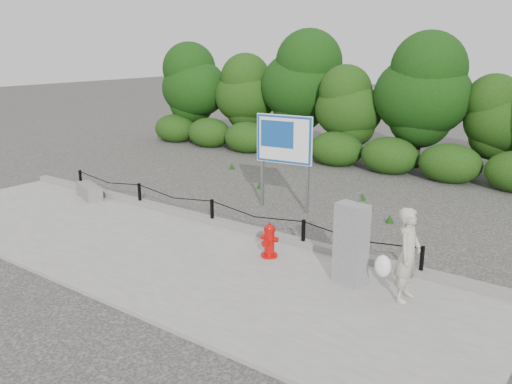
{
  "coord_description": "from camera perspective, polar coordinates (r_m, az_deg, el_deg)",
  "views": [
    {
      "loc": [
        8.03,
        -9.02,
        4.17
      ],
      "look_at": [
        1.13,
        0.2,
        1.0
      ],
      "focal_mm": 38.0,
      "sensor_mm": 36.0,
      "label": 1
    }
  ],
  "objects": [
    {
      "name": "concrete_block",
      "position": [
        15.49,
        -17.15,
        0.07
      ],
      "size": [
        1.2,
        0.75,
        0.36
      ],
      "primitive_type": "cube",
      "rotation": [
        0.0,
        0.0,
        -0.34
      ],
      "color": "slate",
      "rests_on": "sidewalk"
    },
    {
      "name": "ground",
      "position": [
        12.77,
        -4.61,
        -3.71
      ],
      "size": [
        90.0,
        90.0,
        0.0
      ],
      "primitive_type": "plane",
      "color": "#2D2B28",
      "rests_on": "ground"
    },
    {
      "name": "advertising_sign",
      "position": [
        13.7,
        2.97,
        5.11
      ],
      "size": [
        1.53,
        0.31,
        2.45
      ],
      "rotation": [
        0.0,
        0.0,
        0.13
      ],
      "color": "slate",
      "rests_on": "ground"
    },
    {
      "name": "pedestrian",
      "position": [
        9.16,
        15.54,
        -6.45
      ],
      "size": [
        0.69,
        0.59,
        1.57
      ],
      "rotation": [
        0.0,
        0.0,
        1.6
      ],
      "color": "#B0AB97",
      "rests_on": "sidewalk"
    },
    {
      "name": "fire_hydrant",
      "position": [
        10.7,
        1.41,
        -5.15
      ],
      "size": [
        0.37,
        0.39,
        0.7
      ],
      "rotation": [
        0.0,
        0.0,
        0.09
      ],
      "color": "#C00807",
      "rests_on": "sidewalk"
    },
    {
      "name": "utility_cabinet",
      "position": [
        9.56,
        9.98,
        -5.41
      ],
      "size": [
        0.6,
        0.44,
        1.61
      ],
      "rotation": [
        0.0,
        0.0,
        -0.17
      ],
      "color": "gray",
      "rests_on": "sidewalk"
    },
    {
      "name": "curb",
      "position": [
        12.76,
        -4.47,
        -3.02
      ],
      "size": [
        14.0,
        0.22,
        0.14
      ],
      "primitive_type": "cube",
      "color": "slate",
      "rests_on": "sidewalk"
    },
    {
      "name": "sidewalk",
      "position": [
        11.44,
        -11.27,
        -6.09
      ],
      "size": [
        14.0,
        4.0,
        0.08
      ],
      "primitive_type": "cube",
      "color": "gray",
      "rests_on": "ground"
    },
    {
      "name": "chain_barrier",
      "position": [
        12.63,
        -4.65,
        -1.76
      ],
      "size": [
        10.06,
        0.06,
        0.6
      ],
      "color": "black",
      "rests_on": "sidewalk"
    },
    {
      "name": "treeline",
      "position": [
        19.53,
        14.39,
        10.1
      ],
      "size": [
        20.44,
        3.72,
        4.61
      ],
      "color": "black",
      "rests_on": "ground"
    }
  ]
}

